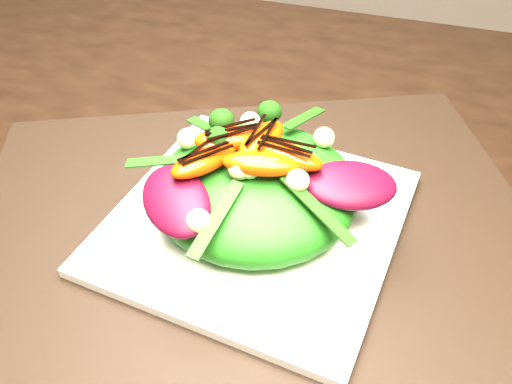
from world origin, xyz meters
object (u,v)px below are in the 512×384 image
(dining_table, at_px, (92,158))
(plate_base, at_px, (256,221))
(lettuce_mound, at_px, (256,188))
(salad_bowl, at_px, (256,210))
(placemat, at_px, (256,226))
(orange_segment, at_px, (263,141))

(dining_table, distance_m, plate_base, 0.24)
(lettuce_mound, bearing_deg, dining_table, 163.19)
(salad_bowl, bearing_deg, lettuce_mound, 45.00)
(dining_table, bearing_deg, salad_bowl, -16.81)
(placemat, xyz_separation_m, salad_bowl, (-0.00, 0.00, 0.02))
(placemat, relative_size, orange_segment, 8.06)
(lettuce_mound, distance_m, orange_segment, 0.04)
(placemat, relative_size, plate_base, 2.08)
(plate_base, relative_size, orange_segment, 3.88)
(plate_base, bearing_deg, orange_segment, 89.05)
(salad_bowl, bearing_deg, dining_table, 163.19)
(lettuce_mound, bearing_deg, orange_segment, 89.05)
(plate_base, relative_size, lettuce_mound, 1.40)
(placemat, height_order, lettuce_mound, lettuce_mound)
(placemat, bearing_deg, lettuce_mound, 135.00)
(dining_table, xyz_separation_m, plate_base, (0.22, -0.07, 0.03))
(dining_table, relative_size, plate_base, 6.16)
(placemat, xyz_separation_m, lettuce_mound, (-0.00, 0.00, 0.05))
(placemat, distance_m, lettuce_mound, 0.05)
(placemat, height_order, plate_base, plate_base)
(dining_table, xyz_separation_m, placemat, (0.22, -0.07, 0.02))
(salad_bowl, relative_size, orange_segment, 3.43)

